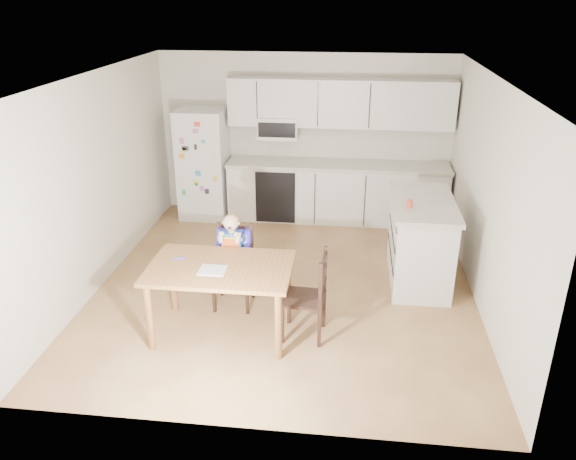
{
  "coord_description": "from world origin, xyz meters",
  "views": [
    {
      "loc": [
        0.74,
        -6.06,
        3.37
      ],
      "look_at": [
        0.09,
        -0.52,
        0.95
      ],
      "focal_mm": 35.0,
      "sensor_mm": 36.0,
      "label": 1
    }
  ],
  "objects_px": {
    "chair_booster": "(233,250)",
    "red_cup": "(410,204)",
    "dining_table": "(221,275)",
    "chair_side": "(313,291)",
    "kitchen_island": "(420,241)",
    "refrigerator": "(204,164)"
  },
  "relations": [
    {
      "from": "kitchen_island",
      "to": "chair_side",
      "type": "xyz_separation_m",
      "value": [
        -1.2,
        -1.4,
        0.01
      ]
    },
    {
      "from": "kitchen_island",
      "to": "chair_booster",
      "type": "distance_m",
      "value": 2.31
    },
    {
      "from": "chair_booster",
      "to": "chair_side",
      "type": "distance_m",
      "value": 1.11
    },
    {
      "from": "dining_table",
      "to": "kitchen_island",
      "type": "bearing_deg",
      "value": 33.98
    },
    {
      "from": "dining_table",
      "to": "chair_side",
      "type": "distance_m",
      "value": 0.96
    },
    {
      "from": "chair_booster",
      "to": "red_cup",
      "type": "bearing_deg",
      "value": 16.62
    },
    {
      "from": "kitchen_island",
      "to": "chair_side",
      "type": "relative_size",
      "value": 1.49
    },
    {
      "from": "refrigerator",
      "to": "red_cup",
      "type": "height_order",
      "value": "refrigerator"
    },
    {
      "from": "red_cup",
      "to": "dining_table",
      "type": "xyz_separation_m",
      "value": [
        -1.96,
        -1.21,
        -0.41
      ]
    },
    {
      "from": "dining_table",
      "to": "chair_side",
      "type": "xyz_separation_m",
      "value": [
        0.94,
        0.04,
        -0.14
      ]
    },
    {
      "from": "kitchen_island",
      "to": "dining_table",
      "type": "height_order",
      "value": "kitchen_island"
    },
    {
      "from": "dining_table",
      "to": "chair_booster",
      "type": "height_order",
      "value": "chair_booster"
    },
    {
      "from": "kitchen_island",
      "to": "chair_booster",
      "type": "relative_size",
      "value": 1.27
    },
    {
      "from": "red_cup",
      "to": "chair_booster",
      "type": "relative_size",
      "value": 0.08
    },
    {
      "from": "refrigerator",
      "to": "kitchen_island",
      "type": "distance_m",
      "value": 3.67
    },
    {
      "from": "refrigerator",
      "to": "red_cup",
      "type": "xyz_separation_m",
      "value": [
        2.98,
        -2.06,
        0.23
      ]
    },
    {
      "from": "dining_table",
      "to": "red_cup",
      "type": "bearing_deg",
      "value": 31.75
    },
    {
      "from": "dining_table",
      "to": "chair_side",
      "type": "relative_size",
      "value": 1.53
    },
    {
      "from": "kitchen_island",
      "to": "chair_side",
      "type": "bearing_deg",
      "value": -130.59
    },
    {
      "from": "red_cup",
      "to": "dining_table",
      "type": "relative_size",
      "value": 0.06
    },
    {
      "from": "chair_booster",
      "to": "refrigerator",
      "type": "bearing_deg",
      "value": 110.69
    },
    {
      "from": "chair_booster",
      "to": "dining_table",
      "type": "bearing_deg",
      "value": -90.27
    }
  ]
}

